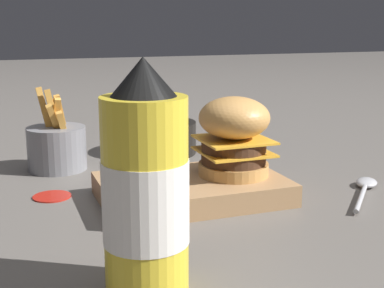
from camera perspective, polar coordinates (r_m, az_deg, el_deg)
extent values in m
plane|color=#5B5651|center=(0.80, -2.05, -5.07)|extent=(6.00, 6.00, 0.00)
cube|color=#A37A51|center=(0.76, 0.00, -4.82)|extent=(0.26, 0.17, 0.03)
cylinder|color=tan|center=(0.78, 4.44, -2.64)|extent=(0.10, 0.10, 0.02)
cylinder|color=#422819|center=(0.77, 4.46, -1.48)|extent=(0.09, 0.09, 0.02)
cube|color=gold|center=(0.77, 4.47, -0.83)|extent=(0.10, 0.10, 0.00)
cylinder|color=#422819|center=(0.77, 4.48, -0.18)|extent=(0.09, 0.09, 0.02)
cube|color=gold|center=(0.77, 4.49, 0.48)|extent=(0.10, 0.10, 0.00)
ellipsoid|color=tan|center=(0.76, 4.53, 2.81)|extent=(0.10, 0.10, 0.06)
cylinder|color=yellow|center=(0.49, -4.97, -5.72)|extent=(0.08, 0.08, 0.18)
cylinder|color=white|center=(0.49, -4.96, -6.13)|extent=(0.08, 0.08, 0.08)
cone|color=black|center=(0.46, -5.23, 7.19)|extent=(0.06, 0.06, 0.03)
cylinder|color=slate|center=(0.94, -14.21, -0.45)|extent=(0.10, 0.10, 0.07)
cube|color=gold|center=(0.94, -15.34, 2.98)|extent=(0.03, 0.03, 0.10)
cube|color=gold|center=(0.95, -13.76, 2.74)|extent=(0.02, 0.03, 0.08)
cube|color=gold|center=(0.93, -14.51, 2.82)|extent=(0.03, 0.02, 0.09)
cube|color=gold|center=(0.93, -14.28, 2.03)|extent=(0.02, 0.02, 0.07)
cube|color=gold|center=(0.93, -14.29, 2.42)|extent=(0.02, 0.03, 0.08)
cube|color=gold|center=(0.91, -13.60, 1.68)|extent=(0.02, 0.03, 0.06)
cube|color=gold|center=(0.92, -14.38, 2.09)|extent=(0.03, 0.03, 0.07)
cube|color=gold|center=(0.94, -14.63, 2.48)|extent=(0.03, 0.03, 0.08)
cylinder|color=black|center=(1.03, -3.50, 0.70)|extent=(0.14, 0.14, 0.06)
cylinder|color=#669356|center=(1.02, -3.52, 2.20)|extent=(0.12, 0.12, 0.01)
cylinder|color=#B2B2B7|center=(0.79, 17.56, -5.54)|extent=(0.09, 0.09, 0.01)
ellipsoid|color=#B2B2B7|center=(0.86, 18.11, -3.93)|extent=(0.05, 0.05, 0.01)
cylinder|color=#B21E14|center=(0.80, -14.71, -5.36)|extent=(0.05, 0.05, 0.00)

